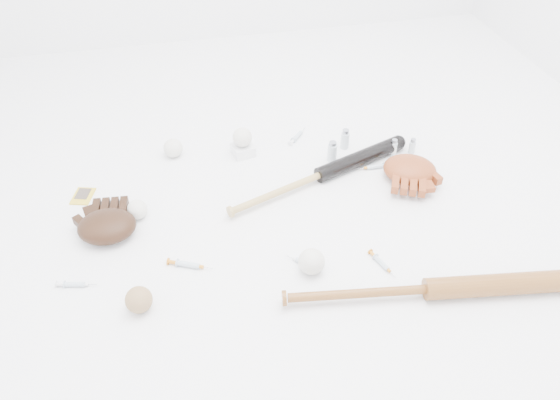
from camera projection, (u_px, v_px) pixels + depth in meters
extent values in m
plane|color=white|center=(285.00, 214.00, 1.91)|extent=(3.00, 3.00, 0.00)
cube|color=gold|center=(83.00, 196.00, 1.98)|extent=(0.09, 0.11, 0.01)
cube|color=white|center=(243.00, 150.00, 2.17)|extent=(0.09, 0.09, 0.04)
sphere|color=silver|center=(242.00, 137.00, 2.13)|extent=(0.08, 0.08, 0.08)
sphere|color=silver|center=(137.00, 210.00, 1.88)|extent=(0.07, 0.07, 0.07)
sphere|color=silver|center=(173.00, 148.00, 2.15)|extent=(0.08, 0.08, 0.08)
sphere|color=silver|center=(311.00, 262.00, 1.68)|extent=(0.08, 0.08, 0.08)
sphere|color=#947047|center=(139.00, 300.00, 1.57)|extent=(0.08, 0.08, 0.08)
cylinder|color=silver|center=(394.00, 147.00, 2.16)|extent=(0.03, 0.03, 0.07)
cylinder|color=silver|center=(412.00, 146.00, 2.17)|extent=(0.03, 0.03, 0.06)
cylinder|color=silver|center=(345.00, 139.00, 2.19)|extent=(0.03, 0.03, 0.09)
cylinder|color=silver|center=(332.00, 151.00, 2.13)|extent=(0.04, 0.04, 0.09)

